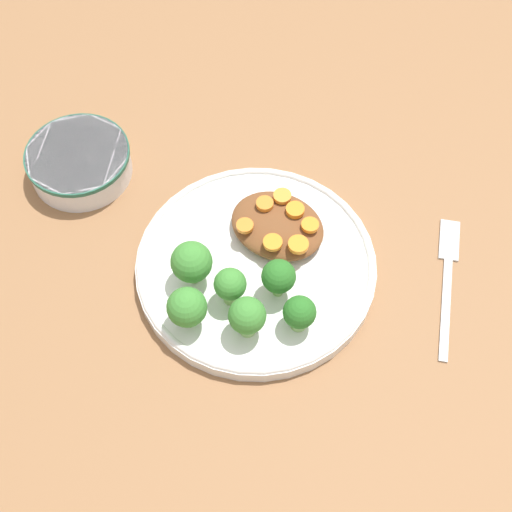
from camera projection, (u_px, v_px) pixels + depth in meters
name	position (u px, v px, depth m)	size (l,w,h in m)	color
ground_plane	(256.00, 270.00, 0.85)	(4.00, 4.00, 0.00)	#8C603D
plate	(256.00, 265.00, 0.84)	(0.28, 0.28, 0.02)	silver
dip_bowl	(79.00, 161.00, 0.91)	(0.13, 0.13, 0.04)	silver
stew_mound	(277.00, 225.00, 0.85)	(0.11, 0.09, 0.03)	brown
broccoli_floret_0	(192.00, 262.00, 0.80)	(0.05, 0.05, 0.06)	#7FA85B
broccoli_floret_1	(247.00, 317.00, 0.76)	(0.04, 0.04, 0.06)	#7FA85B
broccoli_floret_2	(279.00, 277.00, 0.79)	(0.04, 0.04, 0.06)	#759E51
broccoli_floret_3	(228.00, 284.00, 0.79)	(0.04, 0.04, 0.05)	#759E51
broccoli_floret_4	(299.00, 313.00, 0.77)	(0.04, 0.04, 0.05)	#7FA85B
broccoli_floret_5	(187.00, 308.00, 0.77)	(0.04, 0.04, 0.06)	#759E51
carrot_slice_0	(265.00, 204.00, 0.85)	(0.02, 0.02, 0.01)	orange
carrot_slice_1	(295.00, 210.00, 0.84)	(0.02, 0.02, 0.01)	orange
carrot_slice_2	(298.00, 245.00, 0.82)	(0.02, 0.02, 0.01)	orange
carrot_slice_3	(245.00, 226.00, 0.83)	(0.02, 0.02, 0.01)	orange
carrot_slice_4	(273.00, 242.00, 0.82)	(0.02, 0.02, 0.01)	orange
carrot_slice_5	(282.00, 196.00, 0.85)	(0.02, 0.02, 0.01)	orange
carrot_slice_6	(310.00, 225.00, 0.83)	(0.02, 0.02, 0.01)	orange
fork	(448.00, 272.00, 0.85)	(0.08, 0.19, 0.01)	#B7B7B7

